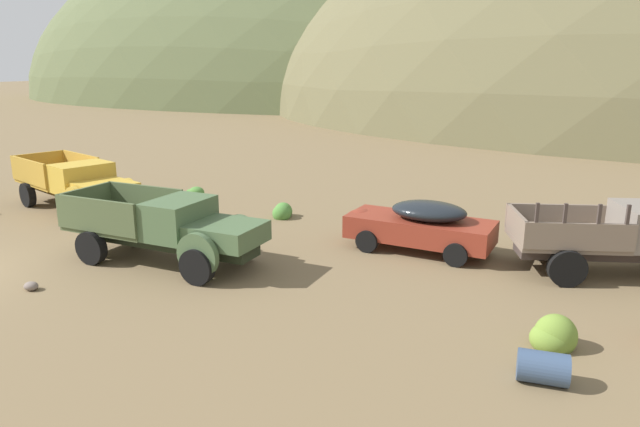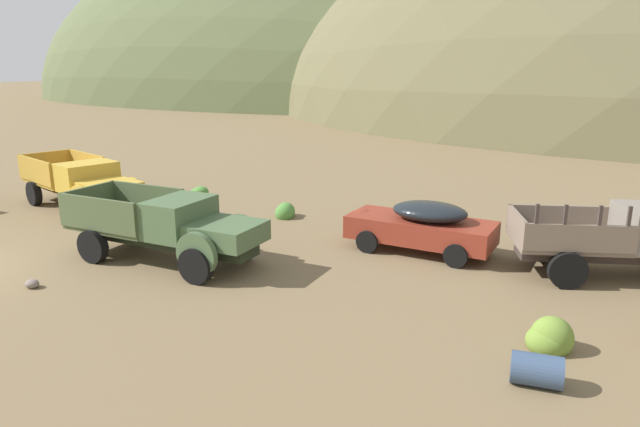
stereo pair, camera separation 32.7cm
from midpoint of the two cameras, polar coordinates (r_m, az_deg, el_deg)
name	(u,v)px [view 2 (the right image)]	position (r m, az deg, el deg)	size (l,w,h in m)	color
hill_center	(328,99)	(94.53, 0.96, 11.42)	(107.75, 61.31, 54.42)	#56603D
truck_faded_yellow	(86,184)	(23.53, -22.01, 2.71)	(6.79, 4.13, 1.91)	brown
truck_weathered_green	(176,229)	(16.45, -13.67, -1.48)	(6.06, 2.57, 1.91)	#232B1B
car_rust_red	(416,225)	(17.34, 10.17, -1.14)	(4.72, 2.22, 1.57)	maroon
oil_drum_tipped	(537,370)	(11.09, 21.71, -14.36)	(0.91, 0.64, 0.58)	#384C6B
bush_between_trucks	(550,339)	(12.49, 22.78, -11.52)	(0.91, 0.93, 0.88)	olive
bush_lone_scrub	(200,192)	(25.21, -11.60, 2.15)	(0.84, 0.61, 0.49)	#4C8438
bush_front_left	(285,213)	(21.03, -3.07, 0.09)	(0.77, 0.93, 0.67)	#4C8438
rock_small	(32,284)	(16.16, -26.38, -6.34)	(0.37, 0.31, 0.22)	#73655C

